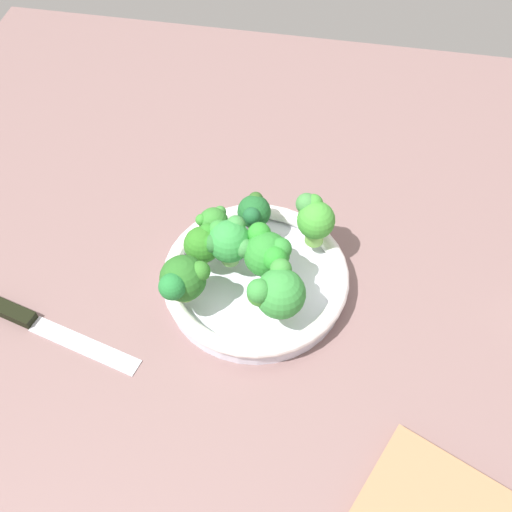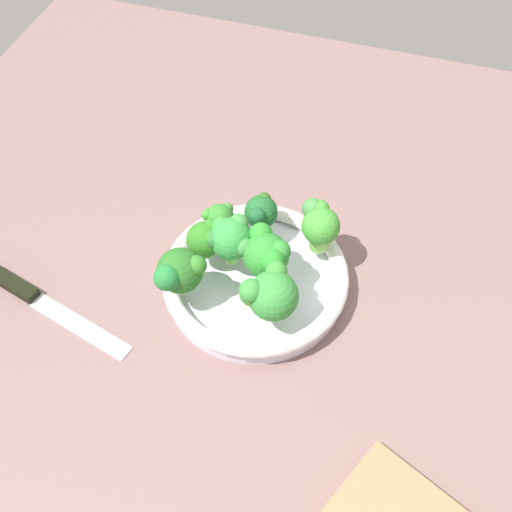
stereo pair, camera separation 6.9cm
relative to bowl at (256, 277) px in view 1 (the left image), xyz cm
name	(u,v)px [view 1 (the left image)]	position (x,y,z in cm)	size (l,w,h in cm)	color
ground_plane	(245,290)	(-1.68, -0.25, -3.35)	(130.00, 130.00, 2.50)	#795C5A
bowl	(256,277)	(0.00, 0.00, 0.00)	(26.99, 26.99, 4.11)	silver
broccoli_floret_0	(204,244)	(-7.39, 0.28, 5.70)	(5.78, 5.23, 6.14)	#83B160
broccoli_floret_1	(277,292)	(3.94, -6.52, 6.41)	(7.67, 7.52, 7.59)	#84BD55
broccoli_floret_2	(254,212)	(-1.68, 7.64, 5.53)	(4.96, 5.67, 5.89)	#90CE60
broccoli_floret_3	(213,222)	(-7.21, 5.02, 5.05)	(4.67, 4.85, 5.27)	#7DB051
broccoli_floret_4	(268,253)	(1.70, -0.30, 6.43)	(6.67, 7.17, 7.33)	#9FD366
broccoli_floret_5	(230,240)	(-3.87, 1.03, 6.40)	(6.87, 6.19, 7.38)	#7DBB5E
broccoli_floret_6	(314,218)	(7.21, 7.05, 6.61)	(5.99, 5.94, 7.52)	#7FC051
broccoli_floret_7	(183,279)	(-8.72, -6.57, 6.25)	(6.87, 7.44, 7.24)	#9FC763
knife	(33,322)	(-29.80, -12.12, -1.54)	(26.35, 9.01, 1.50)	silver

